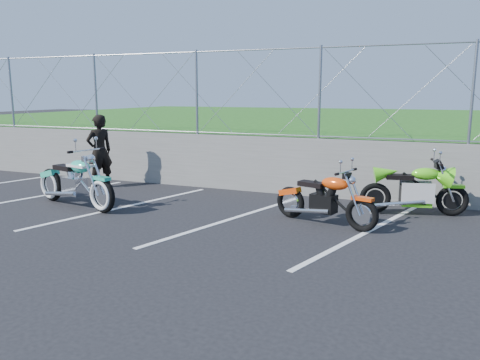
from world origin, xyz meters
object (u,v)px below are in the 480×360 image
at_px(sportbike_green, 415,192).
at_px(person_standing, 100,151).
at_px(naked_orange, 326,201).
at_px(cruiser_turquoise, 76,183).

distance_m(sportbike_green, person_standing, 7.30).
height_order(naked_orange, person_standing, person_standing).
distance_m(cruiser_turquoise, sportbike_green, 6.71).
distance_m(naked_orange, sportbike_green, 1.96).
relative_size(naked_orange, sportbike_green, 0.99).
relative_size(naked_orange, person_standing, 1.10).
bearing_deg(naked_orange, person_standing, -174.41).
relative_size(cruiser_turquoise, naked_orange, 1.22).
xyz_separation_m(cruiser_turquoise, person_standing, (-0.86, 1.86, 0.41)).
bearing_deg(sportbike_green, person_standing, 167.74).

